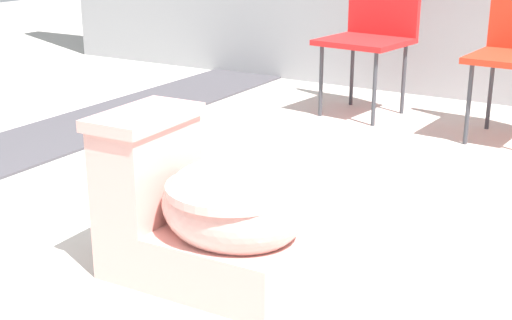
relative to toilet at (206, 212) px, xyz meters
name	(u,v)px	position (x,y,z in m)	size (l,w,h in m)	color
ground_plane	(124,294)	(-0.16, -0.21, -0.22)	(14.00, 14.00, 0.00)	#B7B2A8
toilet	(206,212)	(0.00, 0.00, 0.00)	(0.64, 0.40, 0.52)	#E09E93
folding_chair_left	(374,23)	(-0.37, 2.20, 0.29)	(0.49, 0.49, 0.83)	red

